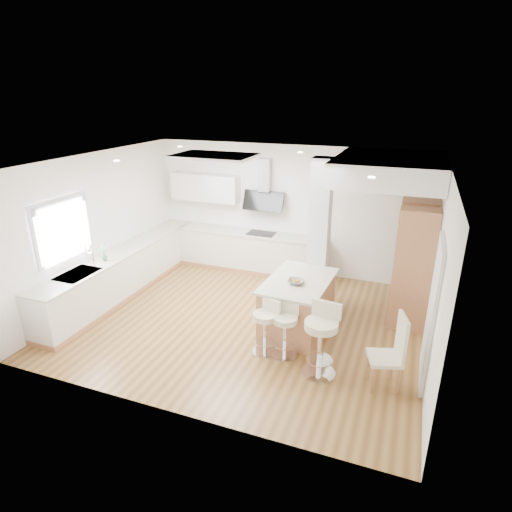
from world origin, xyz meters
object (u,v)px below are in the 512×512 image
at_px(bar_stool_b, 285,328).
at_px(peninsula, 298,304).
at_px(dining_chair, 393,350).
at_px(bar_stool_a, 266,324).
at_px(bar_stool_c, 321,337).

bearing_deg(bar_stool_b, peninsula, 95.56).
bearing_deg(bar_stool_b, dining_chair, -4.26).
height_order(peninsula, bar_stool_a, peninsula).
height_order(bar_stool_a, bar_stool_b, bar_stool_a).
bearing_deg(dining_chair, bar_stool_b, 155.39).
bearing_deg(dining_chair, bar_stool_a, 157.22).
height_order(bar_stool_b, dining_chair, dining_chair).
relative_size(bar_stool_a, dining_chair, 0.80).
xyz_separation_m(peninsula, bar_stool_b, (0.04, -0.84, 0.02)).
xyz_separation_m(bar_stool_a, dining_chair, (1.87, -0.18, 0.09)).
height_order(bar_stool_a, bar_stool_c, bar_stool_c).
xyz_separation_m(peninsula, bar_stool_a, (-0.26, -0.87, 0.03)).
distance_m(peninsula, dining_chair, 1.92).
xyz_separation_m(bar_stool_a, bar_stool_b, (0.30, 0.02, -0.01)).
height_order(bar_stool_b, bar_stool_c, bar_stool_c).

